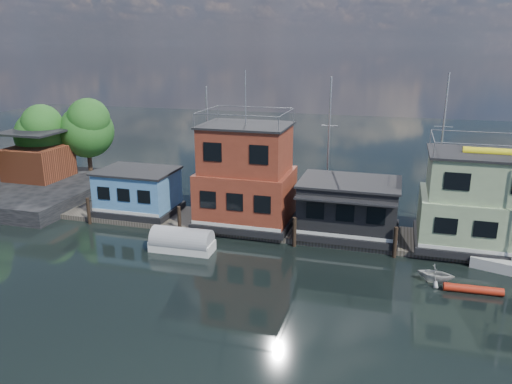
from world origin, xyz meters
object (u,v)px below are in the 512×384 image
(houseboat_red, at_px, (246,178))
(houseboat_green, at_px, (481,203))
(red_kayak, at_px, (473,289))
(houseboat_blue, at_px, (138,191))
(houseboat_dark, at_px, (349,207))
(day_sailer, at_px, (512,265))
(dinghy_white, at_px, (436,273))
(tarp_runabout, at_px, (182,242))

(houseboat_red, relative_size, houseboat_green, 1.41)
(red_kayak, bearing_deg, houseboat_blue, 162.78)
(houseboat_blue, xyz_separation_m, red_kayak, (25.59, -6.81, -1.96))
(houseboat_blue, bearing_deg, houseboat_dark, -0.06)
(houseboat_red, xyz_separation_m, houseboat_green, (17.00, 0.00, -0.55))
(houseboat_green, bearing_deg, houseboat_dark, -179.88)
(houseboat_red, bearing_deg, houseboat_blue, -180.00)
(houseboat_blue, bearing_deg, houseboat_red, 0.00)
(houseboat_blue, distance_m, houseboat_red, 9.69)
(houseboat_blue, xyz_separation_m, houseboat_red, (9.50, 0.00, 1.90))
(day_sailer, bearing_deg, houseboat_green, 137.91)
(houseboat_green, height_order, day_sailer, day_sailer)
(dinghy_white, relative_size, red_kayak, 0.66)
(houseboat_green, xyz_separation_m, day_sailer, (1.79, -3.03, -3.11))
(houseboat_blue, height_order, houseboat_red, houseboat_red)
(houseboat_blue, xyz_separation_m, day_sailer, (28.29, -3.03, -1.77))
(houseboat_green, height_order, tarp_runabout, houseboat_green)
(houseboat_green, bearing_deg, houseboat_blue, -180.00)
(day_sailer, bearing_deg, houseboat_blue, -168.71)
(tarp_runabout, bearing_deg, day_sailer, 5.43)
(houseboat_red, height_order, houseboat_dark, houseboat_red)
(dinghy_white, xyz_separation_m, red_kayak, (2.08, -0.88, -0.33))
(houseboat_green, relative_size, red_kayak, 2.54)
(houseboat_red, height_order, day_sailer, houseboat_red)
(dinghy_white, distance_m, red_kayak, 2.28)
(houseboat_green, distance_m, red_kayak, 7.63)
(houseboat_blue, xyz_separation_m, dinghy_white, (23.51, -5.93, -1.63))
(houseboat_red, bearing_deg, houseboat_dark, -0.14)
(houseboat_dark, bearing_deg, red_kayak, -40.04)
(dinghy_white, bearing_deg, houseboat_blue, 83.08)
(red_kayak, bearing_deg, dinghy_white, 154.69)
(houseboat_dark, relative_size, dinghy_white, 3.38)
(tarp_runabout, xyz_separation_m, day_sailer, (21.73, 2.76, -0.24))
(tarp_runabout, bearing_deg, houseboat_green, 14.38)
(houseboat_blue, bearing_deg, day_sailer, -6.12)
(houseboat_red, distance_m, day_sailer, 19.38)
(tarp_runabout, height_order, red_kayak, tarp_runabout)
(houseboat_red, distance_m, houseboat_green, 17.01)
(houseboat_dark, relative_size, houseboat_green, 0.88)
(houseboat_green, relative_size, dinghy_white, 3.84)
(houseboat_dark, height_order, red_kayak, houseboat_dark)
(houseboat_blue, bearing_deg, red_kayak, -14.91)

